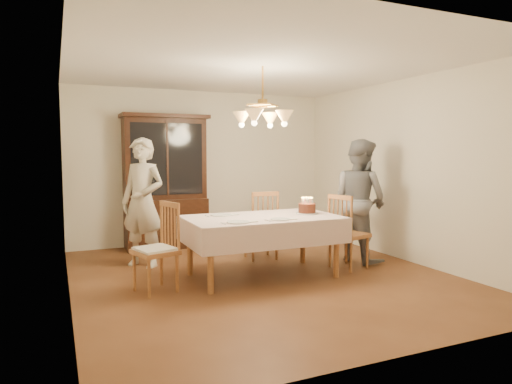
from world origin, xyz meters
name	(u,v)px	position (x,y,z in m)	size (l,w,h in m)	color
ground	(262,276)	(0.00, 0.00, 0.00)	(5.00, 5.00, 0.00)	#5B321A
room_shell	(263,150)	(0.00, 0.00, 1.58)	(5.00, 5.00, 5.00)	white
dining_table	(262,223)	(0.00, 0.00, 0.68)	(1.90, 1.10, 0.76)	brown
china_hutch	(165,184)	(-0.71, 2.25, 1.04)	(1.38, 0.54, 2.16)	black
chair_far_side	(261,229)	(0.38, 0.88, 0.44)	(0.47, 0.45, 1.00)	brown
chair_left_end	(156,251)	(-1.35, -0.09, 0.45)	(0.53, 0.54, 1.00)	brown
chair_right_end	(348,235)	(1.23, -0.09, 0.44)	(0.52, 0.53, 1.00)	brown
elderly_woman	(143,202)	(-1.27, 1.14, 0.88)	(0.64, 0.42, 1.76)	beige
adult_in_grey	(360,200)	(1.63, 0.21, 0.87)	(0.85, 0.66, 1.74)	slate
birthday_cake	(307,209)	(0.64, 0.00, 0.82)	(0.30, 0.30, 0.22)	white
place_setting_near_left	(239,222)	(-0.45, -0.35, 0.77)	(0.41, 0.26, 0.02)	white
place_setting_near_right	(281,219)	(0.08, -0.35, 0.77)	(0.38, 0.23, 0.02)	white
place_setting_far_left	(222,215)	(-0.43, 0.29, 0.77)	(0.42, 0.27, 0.02)	white
chandelier	(263,118)	(0.00, 0.00, 1.98)	(0.62, 0.62, 0.73)	#BF8C3F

